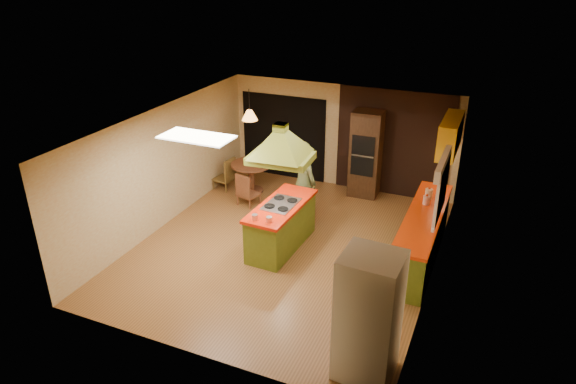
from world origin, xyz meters
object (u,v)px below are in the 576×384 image
at_px(kitchen_island, 281,225).
at_px(man, 303,181).
at_px(dining_table, 252,172).
at_px(canister_large, 429,194).
at_px(refrigerator, 368,317).
at_px(wall_oven, 366,154).

xyz_separation_m(kitchen_island, man, (-0.05, 1.27, 0.41)).
relative_size(dining_table, canister_large, 4.66).
bearing_deg(dining_table, kitchen_island, -50.74).
height_order(kitchen_island, dining_table, kitchen_island).
relative_size(man, refrigerator, 0.95).
relative_size(kitchen_island, canister_large, 9.02).
height_order(kitchen_island, wall_oven, wall_oven).
height_order(kitchen_island, canister_large, canister_large).
bearing_deg(refrigerator, canister_large, 90.73).
height_order(refrigerator, canister_large, refrigerator).
height_order(man, dining_table, man).
height_order(kitchen_island, refrigerator, refrigerator).
bearing_deg(refrigerator, kitchen_island, 135.40).
relative_size(man, dining_table, 1.83).
bearing_deg(man, refrigerator, 144.29).
bearing_deg(kitchen_island, dining_table, 131.63).
relative_size(man, wall_oven, 0.86).
xyz_separation_m(man, canister_large, (2.56, 0.07, 0.15)).
xyz_separation_m(man, refrigerator, (2.44, -3.84, 0.04)).
bearing_deg(kitchen_island, refrigerator, -44.76).
bearing_deg(kitchen_island, man, 94.63).
bearing_deg(canister_large, man, -178.37).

